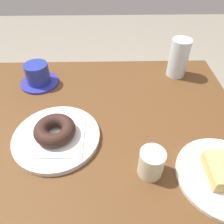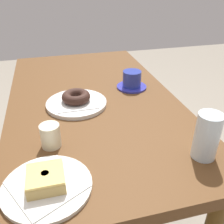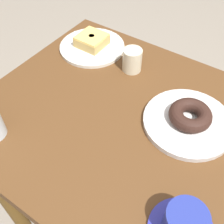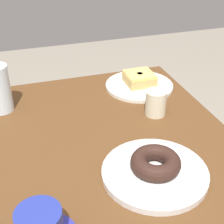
# 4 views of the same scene
# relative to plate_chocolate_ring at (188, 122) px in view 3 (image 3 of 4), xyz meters

# --- Properties ---
(table) EXTENTS (1.22, 0.68, 0.75)m
(table) POSITION_rel_plate_chocolate_ring_xyz_m (0.06, -0.07, -0.10)
(table) COLOR brown
(table) RESTS_ON ground_plane
(plate_chocolate_ring) EXTENTS (0.24, 0.24, 0.02)m
(plate_chocolate_ring) POSITION_rel_plate_chocolate_ring_xyz_m (0.00, 0.00, 0.00)
(plate_chocolate_ring) COLOR silver
(plate_chocolate_ring) RESTS_ON table
(napkin_chocolate_ring) EXTENTS (0.15, 0.15, 0.00)m
(napkin_chocolate_ring) POSITION_rel_plate_chocolate_ring_xyz_m (0.00, 0.00, 0.01)
(napkin_chocolate_ring) COLOR white
(napkin_chocolate_ring) RESTS_ON plate_chocolate_ring
(donut_chocolate_ring) EXTENTS (0.11, 0.11, 0.04)m
(donut_chocolate_ring) POSITION_rel_plate_chocolate_ring_xyz_m (0.00, 0.00, 0.03)
(donut_chocolate_ring) COLOR #351F18
(donut_chocolate_ring) RESTS_ON napkin_chocolate_ring
(plate_glazed_square) EXTENTS (0.22, 0.22, 0.01)m
(plate_glazed_square) POSITION_rel_plate_chocolate_ring_xyz_m (-0.41, 0.13, -0.00)
(plate_glazed_square) COLOR silver
(plate_glazed_square) RESTS_ON table
(napkin_glazed_square) EXTENTS (0.21, 0.21, 0.00)m
(napkin_glazed_square) POSITION_rel_plate_chocolate_ring_xyz_m (-0.41, 0.13, 0.00)
(napkin_glazed_square) COLOR white
(napkin_glazed_square) RESTS_ON plate_glazed_square
(donut_glazed_square) EXTENTS (0.09, 0.09, 0.04)m
(donut_glazed_square) POSITION_rel_plate_chocolate_ring_xyz_m (-0.41, 0.13, 0.02)
(donut_glazed_square) COLOR tan
(donut_glazed_square) RESTS_ON napkin_glazed_square
(sugar_jar) EXTENTS (0.06, 0.06, 0.07)m
(sugar_jar) POSITION_rel_plate_chocolate_ring_xyz_m (-0.24, 0.11, 0.03)
(sugar_jar) COLOR beige
(sugar_jar) RESTS_ON table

